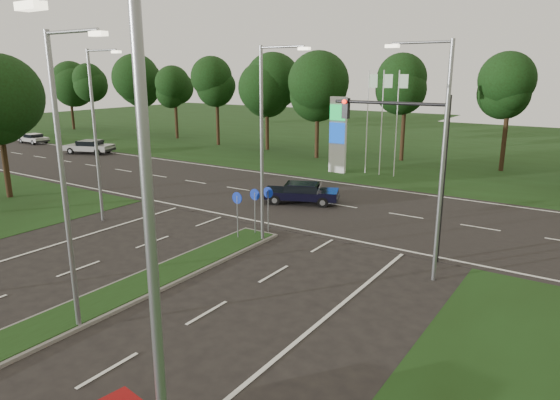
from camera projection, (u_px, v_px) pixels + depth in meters
The scene contains 15 objects.
verge_far at pixel (459, 144), 55.75m from camera, with size 160.00×50.00×0.02m, color black.
cross_road at pixel (327, 203), 30.76m from camera, with size 160.00×12.00×0.02m, color black.
median_kerb at pixel (3, 347), 14.62m from camera, with size 2.00×26.00×0.12m, color slate.
streetlight_median_near at pixel (66, 171), 14.44m from camera, with size 2.53×0.22×9.00m.
streetlight_median_far at pixel (265, 136), 22.50m from camera, with size 2.53×0.22×9.00m.
streetlight_left_far at pixel (97, 127), 25.88m from camera, with size 2.53×0.22×9.00m.
streetlight_right_far at pixel (438, 150), 18.32m from camera, with size 2.53×0.22×9.00m.
streetlight_right_near at pixel (143, 277), 7.03m from camera, with size 2.53×0.22×9.00m.
traffic_signal at pixel (413, 151), 20.90m from camera, with size 5.10×0.42×7.00m.
median_signs at pixel (254, 203), 24.20m from camera, with size 1.16×1.76×2.38m.
gas_pylon at pixel (341, 133), 39.28m from camera, with size 5.80×1.26×8.00m.
treeline_far at pixel (421, 85), 41.84m from camera, with size 6.00×6.00×9.90m.
navy_sedan at pixel (301, 192), 30.70m from camera, with size 4.92×3.48×1.25m.
far_car_a at pixel (89, 146), 49.25m from camera, with size 5.02×3.47×1.33m.
far_car_b at pixel (33, 138), 56.29m from camera, with size 3.86×1.73×1.10m.
Camera 1 is at (14.03, -2.38, 7.88)m, focal length 32.00 mm.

